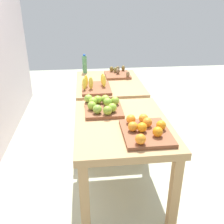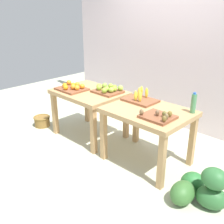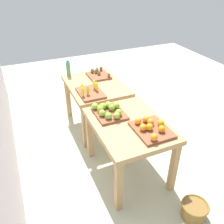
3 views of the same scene
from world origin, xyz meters
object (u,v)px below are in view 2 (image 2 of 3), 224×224
object	(u,v)px
banana_crate	(140,99)
watermelon_pile	(199,189)
display_table_right	(148,118)
wicker_basket	(42,121)
apple_bin	(108,90)
orange_bin	(72,88)
water_bottle	(194,103)
kiwi_bin	(158,116)
display_table_left	(89,98)

from	to	relation	value
banana_crate	watermelon_pile	bearing A→B (deg)	-20.53
display_table_right	wicker_basket	xyz separation A→B (m)	(-1.99, -0.35, -0.54)
apple_bin	watermelon_pile	bearing A→B (deg)	-13.01
orange_bin	water_bottle	bearing A→B (deg)	13.62
display_table_right	banana_crate	bearing A→B (deg)	147.03
display_table_right	wicker_basket	distance (m)	2.09
display_table_right	apple_bin	world-z (taller)	apple_bin
display_table_right	orange_bin	distance (m)	1.36
apple_bin	watermelon_pile	xyz separation A→B (m)	(1.75, -0.40, -0.62)
banana_crate	wicker_basket	distance (m)	1.92
orange_bin	water_bottle	size ratio (longest dim) A/B	1.75
display_table_right	banana_crate	distance (m)	0.36
kiwi_bin	watermelon_pile	size ratio (longest dim) A/B	0.58
display_table_left	wicker_basket	bearing A→B (deg)	-157.98
apple_bin	watermelon_pile	size ratio (longest dim) A/B	0.65
watermelon_pile	wicker_basket	world-z (taller)	watermelon_pile
orange_bin	water_bottle	xyz separation A→B (m)	(1.79, 0.43, 0.08)
water_bottle	display_table_right	bearing A→B (deg)	-146.89
kiwi_bin	watermelon_pile	world-z (taller)	kiwi_bin
banana_crate	kiwi_bin	world-z (taller)	banana_crate
kiwi_bin	wicker_basket	distance (m)	2.34
orange_bin	apple_bin	size ratio (longest dim) A/B	1.11
display_table_right	orange_bin	world-z (taller)	orange_bin
apple_bin	water_bottle	bearing A→B (deg)	6.18
display_table_right	wicker_basket	bearing A→B (deg)	-170.00
display_table_left	banana_crate	world-z (taller)	banana_crate
display_table_left	watermelon_pile	xyz separation A→B (m)	(2.01, -0.26, -0.47)
display_table_right	watermelon_pile	size ratio (longest dim) A/B	1.66
apple_bin	water_bottle	xyz separation A→B (m)	(1.30, 0.14, 0.08)
display_table_left	water_bottle	size ratio (longest dim) A/B	4.05
water_bottle	wicker_basket	bearing A→B (deg)	-165.27
display_table_left	orange_bin	xyz separation A→B (m)	(-0.23, -0.14, 0.15)
apple_bin	wicker_basket	distance (m)	1.41
banana_crate	apple_bin	bearing A→B (deg)	-176.92
water_bottle	wicker_basket	distance (m)	2.63
orange_bin	banana_crate	distance (m)	1.12
display_table_right	orange_bin	size ratio (longest dim) A/B	2.32
watermelon_pile	wicker_basket	size ratio (longest dim) A/B	2.21
display_table_left	orange_bin	bearing A→B (deg)	-147.30
display_table_right	banana_crate	size ratio (longest dim) A/B	2.36
watermelon_pile	apple_bin	bearing A→B (deg)	166.99
kiwi_bin	watermelon_pile	xyz separation A→B (m)	(0.64, -0.11, -0.60)
apple_bin	wicker_basket	bearing A→B (deg)	-156.15
wicker_basket	display_table_right	bearing A→B (deg)	10.00
display_table_left	kiwi_bin	bearing A→B (deg)	-6.11
apple_bin	kiwi_bin	xyz separation A→B (m)	(1.11, -0.29, -0.02)
display_table_left	kiwi_bin	distance (m)	1.38
display_table_right	water_bottle	size ratio (longest dim) A/B	4.05
display_table_left	water_bottle	xyz separation A→B (m)	(1.56, 0.29, 0.23)
orange_bin	watermelon_pile	bearing A→B (deg)	-2.87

